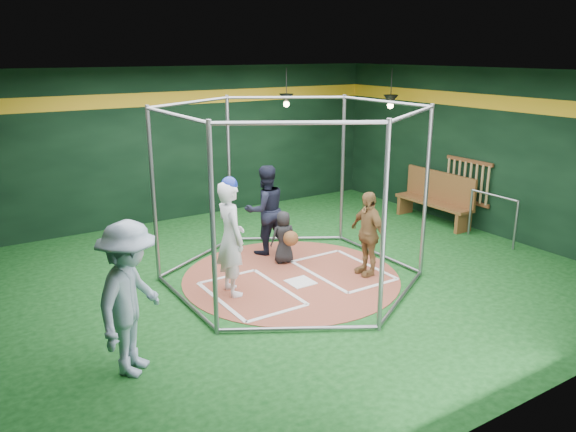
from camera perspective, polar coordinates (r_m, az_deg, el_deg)
room_shell at (r=9.39m, az=0.30°, el=3.69°), size 10.10×9.10×3.53m
clay_disc at (r=9.92m, az=0.31°, el=-6.21°), size 3.80×3.80×0.01m
home_plate at (r=9.69m, az=1.29°, el=-6.72°), size 0.43×0.43×0.01m
batter_box_left at (r=9.27m, az=-3.81°, el=-7.86°), size 1.17×1.77×0.01m
batter_box_right at (r=10.25m, az=5.56°, el=-5.47°), size 1.17×1.77×0.01m
batting_cage at (r=9.45m, az=0.33°, el=2.18°), size 4.05×4.67×3.00m
bat_rack at (r=13.09m, az=17.76°, el=3.41°), size 0.07×1.25×0.98m
pendant_lamp_near at (r=13.42m, az=-0.17°, el=11.81°), size 0.34×0.34×0.90m
pendant_lamp_far at (r=13.25m, az=10.38°, el=11.49°), size 0.34×0.34×0.90m
batter_figure at (r=9.01m, az=-5.84°, el=-2.10°), size 0.51×0.72×1.95m
visitor_leopard at (r=9.90m, az=8.09°, el=-1.75°), size 0.41×0.90×1.50m
catcher_figure at (r=10.39m, az=-0.37°, el=-2.17°), size 0.54×0.59×0.99m
umpire at (r=10.82m, az=-2.32°, el=0.64°), size 0.89×0.72×1.74m
bystander_blue at (r=7.06m, az=-15.73°, el=-8.11°), size 1.39×1.40×1.94m
dugout_bench at (r=13.36m, az=14.84°, el=1.91°), size 0.47×2.01×1.17m
steel_railing at (r=12.28m, az=20.10°, el=0.56°), size 0.05×1.17×1.01m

